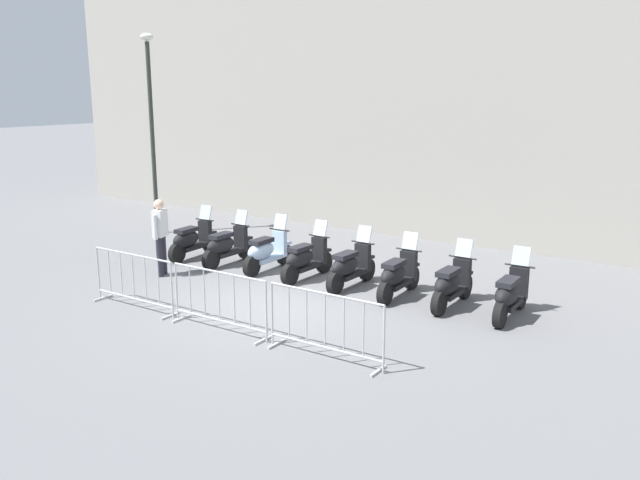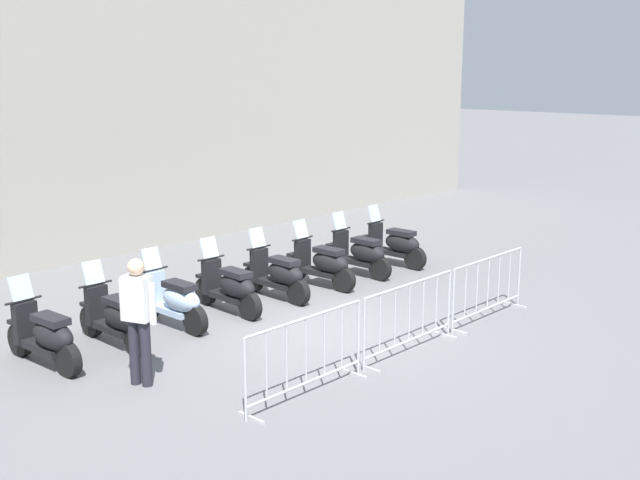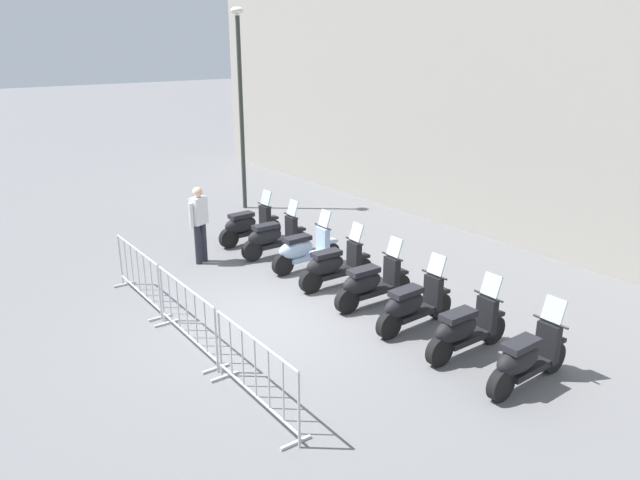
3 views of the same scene
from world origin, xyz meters
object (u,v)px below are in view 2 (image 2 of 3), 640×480
object	(u,v)px
officer_near_row_end	(138,314)
barrier_segment_0	(306,358)
motorcycle_1	(115,318)
motorcycle_2	(174,301)
motorcycle_6	(360,254)
barrier_segment_1	(409,318)
barrier_segment_2	(488,289)
motorcycle_3	(230,287)
motorcycle_0	(45,336)
motorcycle_5	(322,264)
motorcycle_4	(278,275)
motorcycle_7	(395,245)

from	to	relation	value
officer_near_row_end	barrier_segment_0	bearing A→B (deg)	-57.70
motorcycle_1	motorcycle_2	bearing A→B (deg)	2.82
motorcycle_6	barrier_segment_1	distance (m)	4.41
motorcycle_1	barrier_segment_1	xyz separation A→B (m)	(2.75, -3.43, 0.07)
motorcycle_2	barrier_segment_1	xyz separation A→B (m)	(1.62, -3.49, 0.07)
motorcycle_1	barrier_segment_2	xyz separation A→B (m)	(4.93, -3.49, 0.07)
motorcycle_1	motorcycle_3	size ratio (longest dim) A/B	1.00
motorcycle_1	motorcycle_3	xyz separation A→B (m)	(2.26, -0.03, 0.00)
barrier_segment_0	motorcycle_0	bearing A→B (deg)	116.68
motorcycle_3	motorcycle_5	bearing A→B (deg)	-2.38
motorcycle_3	motorcycle_5	world-z (taller)	same
motorcycle_3	barrier_segment_1	xyz separation A→B (m)	(0.49, -3.40, 0.07)
barrier_segment_0	barrier_segment_2	world-z (taller)	same
motorcycle_6	motorcycle_4	bearing A→B (deg)	178.21
motorcycle_2	officer_near_row_end	distance (m)	2.40
motorcycle_7	officer_near_row_end	bearing A→B (deg)	-169.81
motorcycle_0	motorcycle_7	xyz separation A→B (m)	(7.93, -0.18, 0.00)
motorcycle_2	motorcycle_6	xyz separation A→B (m)	(4.53, -0.18, 0.00)
motorcycle_7	officer_near_row_end	size ratio (longest dim) A/B	0.99
motorcycle_3	motorcycle_4	xyz separation A→B (m)	(1.13, -0.03, 0.00)
barrier_segment_1	officer_near_row_end	xyz separation A→B (m)	(-3.37, 1.94, 0.46)
barrier_segment_0	officer_near_row_end	distance (m)	2.28
motorcycle_3	barrier_segment_1	world-z (taller)	motorcycle_3
motorcycle_7	barrier_segment_1	distance (m)	5.21
barrier_segment_2	motorcycle_3	bearing A→B (deg)	127.61
motorcycle_7	barrier_segment_0	world-z (taller)	motorcycle_7
motorcycle_6	barrier_segment_2	xyz separation A→B (m)	(-0.74, -3.36, 0.07)
motorcycle_1	barrier_segment_2	distance (m)	6.04
motorcycle_2	motorcycle_4	xyz separation A→B (m)	(2.26, -0.11, 0.00)
motorcycle_1	barrier_segment_0	distance (m)	3.43
motorcycle_3	motorcycle_6	distance (m)	3.40
barrier_segment_1	motorcycle_0	bearing A→B (deg)	138.36
motorcycle_3	officer_near_row_end	world-z (taller)	officer_near_row_end
motorcycle_3	motorcycle_4	size ratio (longest dim) A/B	1.00
motorcycle_0	motorcycle_3	bearing A→B (deg)	-0.81
motorcycle_3	motorcycle_6	world-z (taller)	same
motorcycle_7	barrier_segment_2	size ratio (longest dim) A/B	0.82
motorcycle_0	motorcycle_2	distance (m)	2.27
motorcycle_7	motorcycle_3	bearing A→B (deg)	178.35
motorcycle_6	barrier_segment_2	size ratio (longest dim) A/B	0.82
motorcycle_5	barrier_segment_1	distance (m)	3.76
motorcycle_6	barrier_segment_2	distance (m)	3.44
motorcycle_1	officer_near_row_end	bearing A→B (deg)	-112.30
motorcycle_6	barrier_segment_0	size ratio (longest dim) A/B	0.82
barrier_segment_0	barrier_segment_2	distance (m)	4.35
motorcycle_3	barrier_segment_0	xyz separation A→B (m)	(-1.69, -3.35, 0.07)
barrier_segment_1	officer_near_row_end	distance (m)	3.91
motorcycle_0	motorcycle_6	world-z (taller)	same
motorcycle_1	officer_near_row_end	xyz separation A→B (m)	(-0.61, -1.49, 0.53)
barrier_segment_2	motorcycle_5	bearing A→B (deg)	96.62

